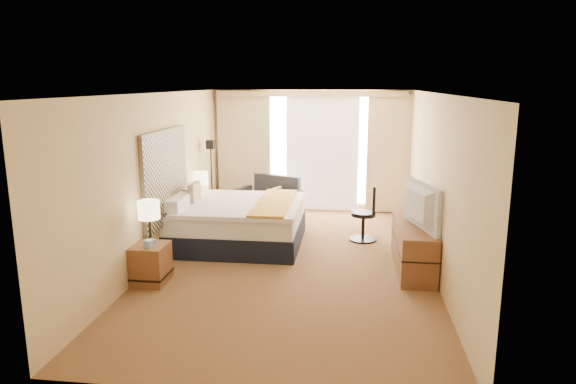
# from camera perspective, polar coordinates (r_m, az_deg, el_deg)

# --- Properties ---
(floor) EXTENTS (4.20, 7.00, 0.02)m
(floor) POSITION_cam_1_polar(r_m,az_deg,el_deg) (8.08, 0.49, -7.83)
(floor) COLOR #501B17
(floor) RESTS_ON ground
(ceiling) EXTENTS (4.20, 7.00, 0.02)m
(ceiling) POSITION_cam_1_polar(r_m,az_deg,el_deg) (7.60, 0.52, 10.93)
(ceiling) COLOR white
(ceiling) RESTS_ON wall_back
(wall_back) EXTENTS (4.20, 0.02, 2.60)m
(wall_back) POSITION_cam_1_polar(r_m,az_deg,el_deg) (11.18, 2.56, 4.61)
(wall_back) COLOR #DEBB87
(wall_back) RESTS_ON ground
(wall_front) EXTENTS (4.20, 0.02, 2.60)m
(wall_front) POSITION_cam_1_polar(r_m,az_deg,el_deg) (4.39, -4.76, -7.29)
(wall_front) COLOR #DEBB87
(wall_front) RESTS_ON ground
(wall_left) EXTENTS (0.02, 7.00, 2.60)m
(wall_left) POSITION_cam_1_polar(r_m,az_deg,el_deg) (8.24, -14.17, 1.56)
(wall_left) COLOR #DEBB87
(wall_left) RESTS_ON ground
(wall_right) EXTENTS (0.02, 7.00, 2.60)m
(wall_right) POSITION_cam_1_polar(r_m,az_deg,el_deg) (7.79, 16.04, 0.86)
(wall_right) COLOR #DEBB87
(wall_right) RESTS_ON ground
(headboard) EXTENTS (0.06, 1.85, 1.50)m
(headboard) POSITION_cam_1_polar(r_m,az_deg,el_deg) (8.41, -13.42, 1.67)
(headboard) COLOR black
(headboard) RESTS_ON wall_left
(nightstand_left) EXTENTS (0.45, 0.52, 0.55)m
(nightstand_left) POSITION_cam_1_polar(r_m,az_deg,el_deg) (7.48, -14.99, -7.70)
(nightstand_left) COLOR brown
(nightstand_left) RESTS_ON floor
(nightstand_right) EXTENTS (0.45, 0.52, 0.55)m
(nightstand_right) POSITION_cam_1_polar(r_m,az_deg,el_deg) (9.73, -9.54, -2.84)
(nightstand_right) COLOR brown
(nightstand_right) RESTS_ON floor
(media_dresser) EXTENTS (0.50, 1.80, 0.70)m
(media_dresser) POSITION_cam_1_polar(r_m,az_deg,el_deg) (7.98, 13.72, -5.79)
(media_dresser) COLOR brown
(media_dresser) RESTS_ON floor
(window) EXTENTS (2.30, 0.02, 2.30)m
(window) POSITION_cam_1_polar(r_m,az_deg,el_deg) (11.13, 3.83, 4.66)
(window) COLOR white
(window) RESTS_ON wall_back
(curtains) EXTENTS (4.12, 0.19, 2.56)m
(curtains) POSITION_cam_1_polar(r_m,az_deg,el_deg) (11.05, 2.50, 5.09)
(curtains) COLOR beige
(curtains) RESTS_ON floor
(bed) EXTENTS (2.18, 1.99, 1.06)m
(bed) POSITION_cam_1_polar(r_m,az_deg,el_deg) (8.94, -5.67, -3.32)
(bed) COLOR black
(bed) RESTS_ON floor
(loveseat) EXTENTS (1.45, 1.14, 0.80)m
(loveseat) POSITION_cam_1_polar(r_m,az_deg,el_deg) (10.95, -2.04, -1.06)
(loveseat) COLOR maroon
(loveseat) RESTS_ON floor
(floor_lamp) EXTENTS (0.21, 0.21, 1.63)m
(floor_lamp) POSITION_cam_1_polar(r_m,az_deg,el_deg) (10.36, -8.54, 3.08)
(floor_lamp) COLOR black
(floor_lamp) RESTS_ON floor
(desk_chair) EXTENTS (0.49, 0.49, 1.01)m
(desk_chair) POSITION_cam_1_polar(r_m,az_deg,el_deg) (9.16, 8.71, -2.63)
(desk_chair) COLOR black
(desk_chair) RESTS_ON floor
(lamp_left) EXTENTS (0.30, 0.30, 0.63)m
(lamp_left) POSITION_cam_1_polar(r_m,az_deg,el_deg) (7.26, -15.21, -2.03)
(lamp_left) COLOR black
(lamp_left) RESTS_ON nightstand_left
(lamp_right) EXTENTS (0.28, 0.28, 0.59)m
(lamp_right) POSITION_cam_1_polar(r_m,az_deg,el_deg) (9.63, -9.69, 1.45)
(lamp_right) COLOR black
(lamp_right) RESTS_ON nightstand_right
(tissue_box) EXTENTS (0.15, 0.15, 0.11)m
(tissue_box) POSITION_cam_1_polar(r_m,az_deg,el_deg) (7.27, -15.16, -5.56)
(tissue_box) COLOR #94B6E4
(tissue_box) RESTS_ON nightstand_left
(telephone) EXTENTS (0.20, 0.17, 0.07)m
(telephone) POSITION_cam_1_polar(r_m,az_deg,el_deg) (9.52, -9.82, -1.27)
(telephone) COLOR black
(telephone) RESTS_ON nightstand_right
(television) EXTENTS (0.46, 1.16, 0.67)m
(television) POSITION_cam_1_polar(r_m,az_deg,el_deg) (7.54, 13.83, -1.45)
(television) COLOR black
(television) RESTS_ON media_dresser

